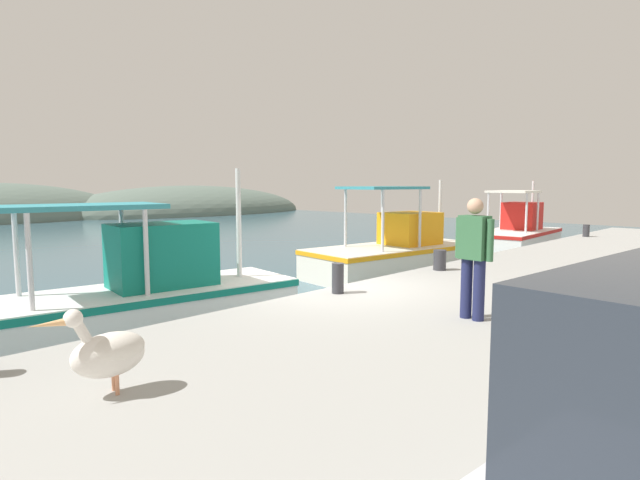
% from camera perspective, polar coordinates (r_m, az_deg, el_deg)
% --- Properties ---
extents(water_surface, '(60.00, 60.00, 0.00)m').
position_cam_1_polar(water_surface, '(25.43, -30.01, -0.69)').
color(water_surface, '#385B6B').
rests_on(water_surface, ground).
extents(distant_hill_second, '(24.93, 11.96, 5.08)m').
position_cam_1_polar(distant_hill_second, '(49.54, -14.20, 2.92)').
color(distant_hill_second, '#596B60').
rests_on(distant_hill_second, ground).
extents(fishing_boat_second, '(6.50, 2.70, 2.99)m').
position_cam_1_polar(fishing_boat_second, '(9.61, -20.64, -6.34)').
color(fishing_boat_second, white).
rests_on(fishing_boat_second, ground).
extents(fishing_boat_third, '(5.84, 2.94, 2.81)m').
position_cam_1_polar(fishing_boat_third, '(15.48, 8.38, -1.42)').
color(fishing_boat_third, silver).
rests_on(fishing_boat_third, ground).
extents(fishing_boat_fourth, '(4.92, 2.39, 2.81)m').
position_cam_1_polar(fishing_boat_fourth, '(21.51, 20.90, 0.44)').
color(fishing_boat_fourth, white).
rests_on(fishing_boat_fourth, ground).
extents(pelican, '(0.97, 0.45, 0.82)m').
position_cam_1_polar(pelican, '(5.08, -22.31, -11.26)').
color(pelican, tan).
rests_on(pelican, quay_pier).
extents(fisherman_standing, '(0.28, 0.58, 1.69)m').
position_cam_1_polar(fisherman_standing, '(7.45, 16.62, -1.44)').
color(fisherman_standing, '#1E234C').
rests_on(fisherman_standing, quay_pier).
extents(mooring_bollard_second, '(0.21, 0.21, 0.53)m').
position_cam_1_polar(mooring_bollard_second, '(8.94, 1.98, -4.25)').
color(mooring_bollard_second, '#333338').
rests_on(mooring_bollard_second, quay_pier).
extents(mooring_bollard_third, '(0.28, 0.28, 0.45)m').
position_cam_1_polar(mooring_bollard_third, '(11.63, 13.08, -2.16)').
color(mooring_bollard_third, '#333338').
rests_on(mooring_bollard_third, quay_pier).
extents(mooring_bollard_fourth, '(0.22, 0.22, 0.44)m').
position_cam_1_polar(mooring_bollard_fourth, '(20.81, 27.33, 0.93)').
color(mooring_bollard_fourth, '#333338').
rests_on(mooring_bollard_fourth, quay_pier).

